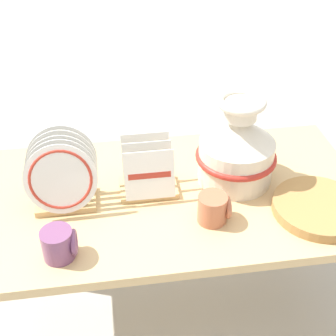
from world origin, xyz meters
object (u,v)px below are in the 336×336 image
(wicker_charger_stack, at_px, (318,208))
(mug_terracotta_glaze, at_px, (214,208))
(dish_rack_round_plates, at_px, (62,177))
(mug_plum_glaze, at_px, (60,244))
(ceramic_vase, at_px, (237,148))
(dish_rack_square_plates, at_px, (148,176))

(wicker_charger_stack, relative_size, mug_terracotta_glaze, 2.93)
(dish_rack_round_plates, bearing_deg, mug_plum_glaze, -91.89)
(ceramic_vase, bearing_deg, dish_rack_round_plates, -175.09)
(dish_rack_square_plates, bearing_deg, ceramic_vase, 3.78)
(ceramic_vase, relative_size, mug_plum_glaze, 3.14)
(dish_rack_square_plates, relative_size, wicker_charger_stack, 0.66)
(ceramic_vase, height_order, mug_terracotta_glaze, ceramic_vase)
(dish_rack_round_plates, distance_m, dish_rack_square_plates, 0.29)
(mug_terracotta_glaze, bearing_deg, dish_rack_square_plates, 135.99)
(dish_rack_square_plates, height_order, mug_terracotta_glaze, dish_rack_square_plates)
(ceramic_vase, xyz_separation_m, mug_plum_glaze, (-0.61, -0.30, -0.09))
(ceramic_vase, bearing_deg, mug_terracotta_glaze, -121.04)
(wicker_charger_stack, height_order, mug_plum_glaze, mug_plum_glaze)
(ceramic_vase, height_order, mug_plum_glaze, ceramic_vase)
(dish_rack_round_plates, bearing_deg, wicker_charger_stack, -11.36)
(ceramic_vase, xyz_separation_m, dish_rack_square_plates, (-0.32, -0.02, -0.08))
(wicker_charger_stack, relative_size, mug_plum_glaze, 2.93)
(dish_rack_round_plates, bearing_deg, dish_rack_square_plates, 6.17)
(ceramic_vase, distance_m, dish_rack_round_plates, 0.61)
(mug_plum_glaze, bearing_deg, mug_terracotta_glaze, 10.31)
(dish_rack_square_plates, bearing_deg, dish_rack_round_plates, -173.83)
(mug_plum_glaze, bearing_deg, ceramic_vase, 25.81)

